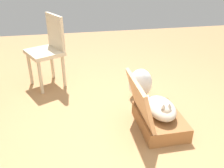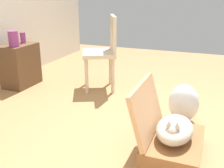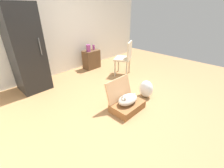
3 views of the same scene
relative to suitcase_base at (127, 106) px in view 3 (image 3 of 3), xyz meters
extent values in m
plane|color=#9E7247|center=(0.15, 0.40, -0.08)|extent=(7.68, 7.68, 0.00)
cube|color=silver|center=(0.15, 2.66, 1.22)|extent=(6.40, 0.12, 2.60)
cube|color=#B18EB0|center=(-0.51, 2.58, 1.51)|extent=(0.28, 0.02, 0.49)
cube|color=brown|center=(0.00, 0.00, 0.00)|extent=(0.62, 0.43, 0.15)
cube|color=tan|center=(0.00, 0.23, 0.29)|extent=(0.62, 0.15, 0.42)
ellipsoid|color=#B2A899|center=(0.00, 0.00, 0.16)|extent=(0.44, 0.28, 0.16)
sphere|color=#B2A899|center=(-0.12, 0.00, 0.19)|extent=(0.11, 0.11, 0.11)
cone|color=#B2A899|center=(-0.12, -0.03, 0.26)|extent=(0.05, 0.05, 0.05)
cone|color=#B2A899|center=(-0.12, 0.03, 0.26)|extent=(0.05, 0.05, 0.05)
cylinder|color=#B2A899|center=(0.20, 0.04, 0.12)|extent=(0.20, 0.03, 0.07)
ellipsoid|color=silver|center=(0.66, 0.01, 0.11)|extent=(0.25, 0.30, 0.38)
cube|color=black|center=(-0.88, 2.20, 0.87)|extent=(0.62, 0.66, 1.89)
cylinder|color=#4C4C4C|center=(-0.69, 1.85, 0.96)|extent=(0.02, 0.02, 0.35)
cube|color=brown|center=(0.96, 2.25, 0.21)|extent=(0.50, 0.32, 0.57)
cylinder|color=#8C387A|center=(0.84, 2.20, 0.59)|extent=(0.13, 0.13, 0.20)
cylinder|color=#8C387A|center=(1.09, 2.26, 0.57)|extent=(0.07, 0.07, 0.15)
cylinder|color=beige|center=(1.33, 1.42, 0.15)|extent=(0.04, 0.04, 0.46)
cylinder|color=beige|center=(1.00, 1.26, 0.15)|extent=(0.04, 0.04, 0.46)
cylinder|color=beige|center=(1.48, 1.12, 0.15)|extent=(0.04, 0.04, 0.46)
cylinder|color=beige|center=(1.15, 0.96, 0.15)|extent=(0.04, 0.04, 0.46)
cube|color=beige|center=(1.24, 1.19, 0.40)|extent=(0.60, 0.58, 0.05)
cube|color=beige|center=(1.32, 1.02, 0.66)|extent=(0.41, 0.23, 0.45)
camera|label=1|loc=(-1.95, 0.89, 1.49)|focal=38.75mm
camera|label=2|loc=(-1.91, -0.23, 1.17)|focal=43.33mm
camera|label=3|loc=(-1.95, -1.47, 1.73)|focal=24.48mm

